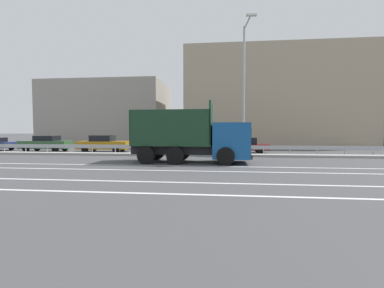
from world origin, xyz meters
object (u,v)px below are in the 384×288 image
object	(u,v)px
parked_car_3	(104,144)
parked_car_5	(245,145)
parked_car_2	(46,144)
parked_car_4	(171,144)
median_road_sign	(225,140)
street_lamp_1	(244,85)
dump_truck	(205,142)

from	to	relation	value
parked_car_3	parked_car_5	bearing A→B (deg)	87.67
parked_car_2	parked_car_5	xyz separation A→B (m)	(18.77, 0.17, -0.07)
parked_car_3	parked_car_4	xyz separation A→B (m)	(6.20, 0.60, -0.07)
median_road_sign	street_lamp_1	distance (m)	4.41
street_lamp_1	parked_car_4	world-z (taller)	street_lamp_1
parked_car_4	parked_car_5	world-z (taller)	parked_car_5
street_lamp_1	parked_car_3	distance (m)	13.73
street_lamp_1	parked_car_4	bearing A→B (deg)	150.11
parked_car_5	street_lamp_1	bearing A→B (deg)	173.06
street_lamp_1	parked_car_2	bearing A→B (deg)	170.39
parked_car_4	median_road_sign	bearing A→B (deg)	50.57
median_road_sign	parked_car_5	bearing A→B (deg)	59.14
street_lamp_1	parked_car_3	size ratio (longest dim) A/B	2.10
median_road_sign	parked_car_3	world-z (taller)	median_road_sign
parked_car_2	parked_car_4	distance (m)	12.04
street_lamp_1	parked_car_5	size ratio (longest dim) A/B	2.36
parked_car_3	parked_car_5	distance (m)	12.95
dump_truck	street_lamp_1	size ratio (longest dim) A/B	0.75
dump_truck	median_road_sign	distance (m)	4.29
dump_truck	parked_car_4	distance (m)	8.36
dump_truck	parked_car_5	size ratio (longest dim) A/B	1.78
parked_car_5	dump_truck	bearing A→B (deg)	156.27
parked_car_2	parked_car_4	xyz separation A→B (m)	(12.03, 0.53, -0.06)
street_lamp_1	parked_car_2	size ratio (longest dim) A/B	2.12
dump_truck	parked_car_3	bearing A→B (deg)	-123.80
dump_truck	parked_car_4	xyz separation A→B (m)	(-3.59, 7.53, -0.60)
median_road_sign	street_lamp_1	bearing A→B (deg)	-8.08
parked_car_4	parked_car_5	bearing A→B (deg)	82.55
street_lamp_1	parked_car_4	size ratio (longest dim) A/B	1.96
parked_car_3	parked_car_4	bearing A→B (deg)	92.14
median_road_sign	parked_car_4	world-z (taller)	median_road_sign
parked_car_2	parked_car_5	bearing A→B (deg)	-92.25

